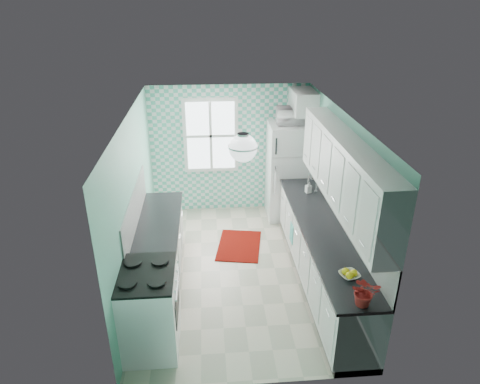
{
  "coord_description": "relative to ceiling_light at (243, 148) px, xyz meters",
  "views": [
    {
      "loc": [
        -0.43,
        -5.62,
        4.0
      ],
      "look_at": [
        0.05,
        0.25,
        1.25
      ],
      "focal_mm": 32.0,
      "sensor_mm": 36.0,
      "label": 1
    }
  ],
  "objects": [
    {
      "name": "floor",
      "position": [
        0.0,
        0.8,
        -2.33
      ],
      "size": [
        3.0,
        4.4,
        0.02
      ],
      "primitive_type": "cube",
      "color": "beige",
      "rests_on": "ground"
    },
    {
      "name": "countertop_left",
      "position": [
        -1.19,
        0.73,
        -1.4
      ],
      "size": [
        0.63,
        2.15,
        0.04
      ],
      "primitive_type": "cube",
      "color": "black",
      "rests_on": "base_cabinets_left"
    },
    {
      "name": "backsplash_left",
      "position": [
        -1.49,
        0.73,
        -1.13
      ],
      "size": [
        0.02,
        2.15,
        0.51
      ],
      "primitive_type": "cube",
      "color": "white",
      "rests_on": "wall_left"
    },
    {
      "name": "backsplash_right",
      "position": [
        1.49,
        0.4,
        -1.13
      ],
      "size": [
        0.02,
        3.6,
        0.51
      ],
      "primitive_type": "cube",
      "color": "white",
      "rests_on": "wall_right"
    },
    {
      "name": "rug",
      "position": [
        0.07,
        1.5,
        -2.32
      ],
      "size": [
        0.88,
        1.13,
        0.02
      ],
      "primitive_type": "cube",
      "rotation": [
        0.0,
        0.0,
        -0.18
      ],
      "color": "#660C05",
      "rests_on": "floor"
    },
    {
      "name": "accent_wall",
      "position": [
        0.0,
        2.99,
        -1.07
      ],
      "size": [
        3.0,
        0.01,
        2.5
      ],
      "primitive_type": "cube",
      "color": "#4FBEA3",
      "rests_on": "wall_back"
    },
    {
      "name": "wall_right",
      "position": [
        1.51,
        0.8,
        -1.07
      ],
      "size": [
        0.02,
        4.4,
        2.5
      ],
      "primitive_type": "cube",
      "color": "#72C2A9",
      "rests_on": "floor"
    },
    {
      "name": "wall_front",
      "position": [
        0.0,
        -1.41,
        -1.07
      ],
      "size": [
        3.0,
        0.02,
        2.5
      ],
      "primitive_type": "cube",
      "color": "#72C2A9",
      "rests_on": "floor"
    },
    {
      "name": "ceiling_light",
      "position": [
        0.0,
        0.0,
        0.0
      ],
      "size": [
        0.34,
        0.34,
        0.35
      ],
      "color": "silver",
      "rests_on": "ceiling"
    },
    {
      "name": "countertop_right",
      "position": [
        1.19,
        0.4,
        -1.4
      ],
      "size": [
        0.63,
        3.6,
        0.04
      ],
      "primitive_type": "cube",
      "color": "black",
      "rests_on": "base_cabinets_right"
    },
    {
      "name": "sink",
      "position": [
        1.2,
        1.55,
        -1.39
      ],
      "size": [
        0.46,
        0.39,
        0.53
      ],
      "rotation": [
        0.0,
        0.0,
        0.04
      ],
      "color": "silver",
      "rests_on": "countertop_right"
    },
    {
      "name": "upper_cabinets_right",
      "position": [
        1.33,
        0.2,
        -0.42
      ],
      "size": [
        0.33,
        3.2,
        0.9
      ],
      "primitive_type": "cube",
      "color": "white",
      "rests_on": "wall_right"
    },
    {
      "name": "soap_bottle",
      "position": [
        1.25,
        1.6,
        -1.29
      ],
      "size": [
        0.11,
        0.11,
        0.19
      ],
      "primitive_type": "imported",
      "rotation": [
        0.0,
        0.0,
        0.28
      ],
      "color": "#96B1BA",
      "rests_on": "countertop_right"
    },
    {
      "name": "dish_towel",
      "position": [
        0.89,
        1.06,
        -1.84
      ],
      "size": [
        0.08,
        0.21,
        0.32
      ],
      "primitive_type": "cube",
      "rotation": [
        0.0,
        0.0,
        -0.3
      ],
      "color": "#549B88",
      "rests_on": "base_cabinets_right"
    },
    {
      "name": "wall_back",
      "position": [
        0.0,
        3.01,
        -1.07
      ],
      "size": [
        3.0,
        0.02,
        2.5
      ],
      "primitive_type": "cube",
      "color": "#72C2A9",
      "rests_on": "floor"
    },
    {
      "name": "base_cabinets_left",
      "position": [
        -1.2,
        0.73,
        -1.87
      ],
      "size": [
        0.6,
        2.15,
        0.9
      ],
      "primitive_type": "cube",
      "color": "white",
      "rests_on": "floor"
    },
    {
      "name": "wall_left",
      "position": [
        -1.51,
        0.8,
        -1.07
      ],
      "size": [
        0.02,
        4.4,
        2.5
      ],
      "primitive_type": "cube",
      "color": "#72C2A9",
      "rests_on": "floor"
    },
    {
      "name": "stove",
      "position": [
        -1.2,
        -0.67,
        -1.78
      ],
      "size": [
        0.7,
        0.87,
        1.05
      ],
      "rotation": [
        0.0,
        0.0,
        0.02
      ],
      "color": "white",
      "rests_on": "floor"
    },
    {
      "name": "fruit_bowl",
      "position": [
        1.2,
        -0.78,
        -1.35
      ],
      "size": [
        0.29,
        0.29,
        0.06
      ],
      "primitive_type": "imported",
      "rotation": [
        0.0,
        0.0,
        0.3
      ],
      "color": "white",
      "rests_on": "countertop_right"
    },
    {
      "name": "microwave",
      "position": [
        1.11,
        2.61,
        -0.33
      ],
      "size": [
        0.56,
        0.39,
        0.3
      ],
      "primitive_type": "imported",
      "rotation": [
        0.0,
        0.0,
        3.09
      ],
      "color": "white",
      "rests_on": "fridge"
    },
    {
      "name": "ceiling",
      "position": [
        0.0,
        0.8,
        0.19
      ],
      "size": [
        3.0,
        4.4,
        0.02
      ],
      "primitive_type": "cube",
      "color": "white",
      "rests_on": "wall_back"
    },
    {
      "name": "base_cabinets_right",
      "position": [
        1.2,
        0.4,
        -1.87
      ],
      "size": [
        0.6,
        3.6,
        0.9
      ],
      "primitive_type": "cube",
      "color": "white",
      "rests_on": "floor"
    },
    {
      "name": "window",
      "position": [
        -0.35,
        2.96,
        -0.77
      ],
      "size": [
        1.04,
        0.05,
        1.44
      ],
      "color": "white",
      "rests_on": "wall_back"
    },
    {
      "name": "fridge",
      "position": [
        1.11,
        2.61,
        -1.4
      ],
      "size": [
        0.8,
        0.8,
        1.85
      ],
      "rotation": [
        0.0,
        0.0,
        0.07
      ],
      "color": "silver",
      "rests_on": "floor"
    },
    {
      "name": "potted_plant",
      "position": [
        1.2,
        -1.27,
        -1.21
      ],
      "size": [
        0.34,
        0.31,
        0.34
      ],
      "primitive_type": "imported",
      "rotation": [
        0.0,
        0.0,
        -0.17
      ],
      "color": "#A81B08",
      "rests_on": "countertop_right"
    },
    {
      "name": "upper_cabinet_fridge",
      "position": [
        1.3,
        2.63,
        -0.07
      ],
      "size": [
        0.4,
        0.74,
        0.4
      ],
      "primitive_type": "cube",
      "color": "white",
      "rests_on": "wall_right"
    }
  ]
}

